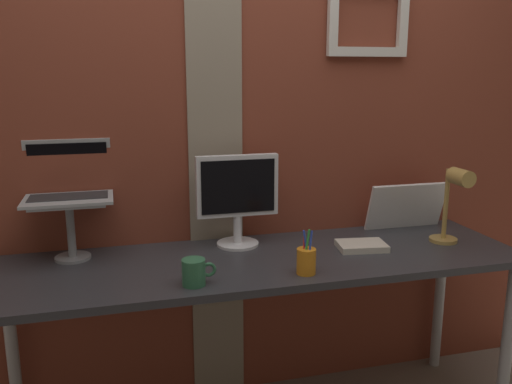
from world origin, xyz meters
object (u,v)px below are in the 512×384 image
object	(u,v)px
pen_cup	(306,261)
coffee_mug	(194,272)
monitor	(237,193)
whiteboard_panel	(406,206)
laptop	(69,182)
desk_lamp	(454,198)

from	to	relation	value
pen_cup	coffee_mug	world-z (taller)	pen_cup
monitor	coffee_mug	distance (m)	0.50
whiteboard_panel	coffee_mug	size ratio (longest dim) A/B	3.19
laptop	pen_cup	distance (m)	0.99
laptop	coffee_mug	size ratio (longest dim) A/B	2.78
laptop	coffee_mug	world-z (taller)	laptop
monitor	desk_lamp	size ratio (longest dim) A/B	1.16
monitor	whiteboard_panel	bearing A→B (deg)	2.39
whiteboard_panel	pen_cup	xyz separation A→B (m)	(-0.66, -0.43, -0.06)
monitor	whiteboard_panel	distance (m)	0.84
pen_cup	coffee_mug	size ratio (longest dim) A/B	1.42
whiteboard_panel	pen_cup	world-z (taller)	whiteboard_panel
laptop	coffee_mug	xyz separation A→B (m)	(0.43, -0.46, -0.25)
laptop	desk_lamp	distance (m)	1.59
laptop	whiteboard_panel	size ratio (longest dim) A/B	0.87
laptop	pen_cup	xyz separation A→B (m)	(0.84, -0.46, -0.25)
whiteboard_panel	desk_lamp	distance (m)	0.30
laptop	desk_lamp	world-z (taller)	laptop
monitor	pen_cup	size ratio (longest dim) A/B	2.27
monitor	coffee_mug	xyz separation A→B (m)	(-0.25, -0.39, -0.18)
whiteboard_panel	desk_lamp	xyz separation A→B (m)	(0.06, -0.27, 0.10)
laptop	desk_lamp	size ratio (longest dim) A/B	0.99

